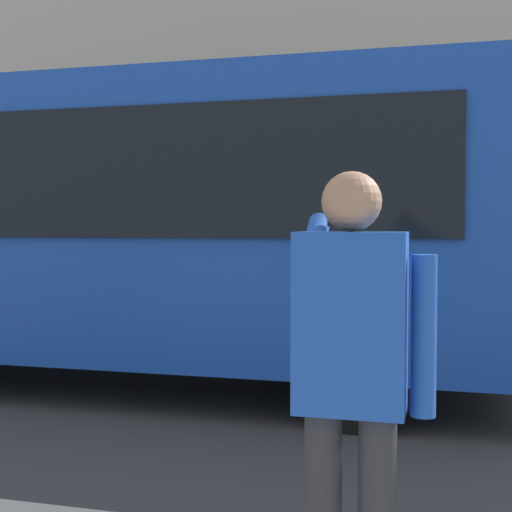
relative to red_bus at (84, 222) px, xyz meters
name	(u,v)px	position (x,y,z in m)	size (l,w,h in m)	color
ground_plane	(324,393)	(-2.54, -0.11, -1.68)	(60.00, 60.00, 0.00)	#38383A
red_bus	(84,222)	(0.00, 0.00, 0.00)	(9.05, 2.54, 3.08)	#1947AD
pedestrian_photographer	(352,365)	(-3.35, 4.13, -0.54)	(0.53, 0.52, 1.70)	#2D2D33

